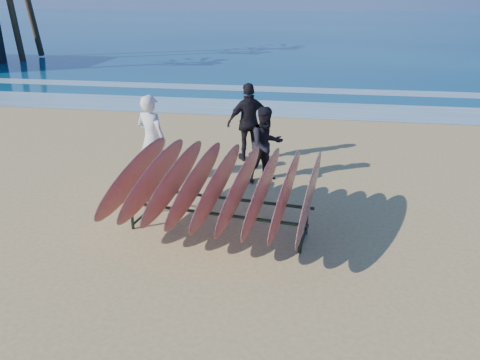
{
  "coord_description": "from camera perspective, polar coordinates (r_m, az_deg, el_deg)",
  "views": [
    {
      "loc": [
        1.16,
        -6.38,
        3.9
      ],
      "look_at": [
        0.0,
        0.8,
        0.95
      ],
      "focal_mm": 35.0,
      "sensor_mm": 36.0,
      "label": 1
    }
  ],
  "objects": [
    {
      "name": "ground",
      "position": [
        7.57,
        -0.98,
        -8.95
      ],
      "size": [
        120.0,
        120.0,
        0.0
      ],
      "primitive_type": "plane",
      "color": "tan",
      "rests_on": "ground"
    },
    {
      "name": "person_dark_a",
      "position": [
        10.09,
        3.19,
        4.32
      ],
      "size": [
        1.02,
        0.98,
        1.65
      ],
      "primitive_type": "imported",
      "rotation": [
        0.0,
        0.0,
        0.63
      ],
      "color": "black",
      "rests_on": "ground"
    },
    {
      "name": "person_white",
      "position": [
        10.19,
        -10.71,
        4.91
      ],
      "size": [
        0.81,
        0.67,
        1.92
      ],
      "primitive_type": "imported",
      "rotation": [
        0.0,
        0.0,
        2.8
      ],
      "color": "silver",
      "rests_on": "ground"
    },
    {
      "name": "foam_far",
      "position": [
        20.29,
        5.84,
        10.91
      ],
      "size": [
        160.0,
        160.0,
        0.0
      ],
      "primitive_type": "plane",
      "color": "white",
      "rests_on": "ground"
    },
    {
      "name": "surfboard_rack",
      "position": [
        7.84,
        -2.75,
        -0.58
      ],
      "size": [
        3.48,
        3.12,
        1.42
      ],
      "rotation": [
        0.0,
        0.0,
        -0.12
      ],
      "color": "black",
      "rests_on": "ground"
    },
    {
      "name": "ocean",
      "position": [
        61.51,
        8.51,
        18.23
      ],
      "size": [
        160.0,
        160.0,
        0.0
      ],
      "primitive_type": "plane",
      "color": "navy",
      "rests_on": "ground"
    },
    {
      "name": "person_dark_b",
      "position": [
        11.39,
        1.13,
        7.05
      ],
      "size": [
        1.2,
        0.92,
        1.89
      ],
      "primitive_type": "imported",
      "rotation": [
        0.0,
        0.0,
        3.63
      ],
      "color": "black",
      "rests_on": "ground"
    },
    {
      "name": "foam_near",
      "position": [
        16.88,
        5.05,
        8.66
      ],
      "size": [
        160.0,
        160.0,
        0.0
      ],
      "primitive_type": "plane",
      "color": "white",
      "rests_on": "ground"
    }
  ]
}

